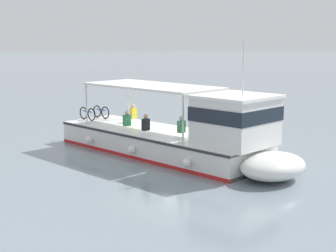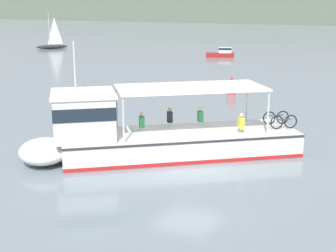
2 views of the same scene
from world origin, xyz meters
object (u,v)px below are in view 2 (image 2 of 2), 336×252
channel_buoy (231,87)px  ferry_main (146,135)px  sailboat_horizon_east (52,45)px  motorboat_outer_anchorage (222,53)px

channel_buoy → ferry_main: bearing=-83.2°
sailboat_horizon_east → motorboat_outer_anchorage: 27.44m
ferry_main → motorboat_outer_anchorage: ferry_main is taller
ferry_main → motorboat_outer_anchorage: bearing=106.4°
ferry_main → sailboat_horizon_east: 56.64m
motorboat_outer_anchorage → ferry_main: bearing=-73.6°
motorboat_outer_anchorage → channel_buoy: size_ratio=2.73×
ferry_main → sailboat_horizon_east: bearing=134.3°
ferry_main → motorboat_outer_anchorage: 42.88m
motorboat_outer_anchorage → channel_buoy: channel_buoy is taller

